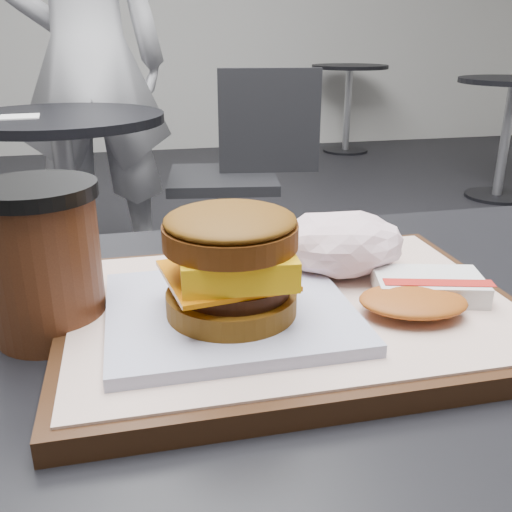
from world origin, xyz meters
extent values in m
cube|color=black|center=(0.00, 0.00, 0.75)|extent=(0.80, 0.60, 0.04)
cube|color=#311B0D|center=(-0.01, 0.03, 0.78)|extent=(0.38, 0.28, 0.02)
cube|color=beige|center=(-0.01, 0.03, 0.79)|extent=(0.36, 0.26, 0.00)
cube|color=silver|center=(-0.06, 0.01, 0.80)|extent=(0.19, 0.17, 0.01)
cylinder|color=brown|center=(-0.06, 0.00, 0.81)|extent=(0.10, 0.10, 0.02)
cylinder|color=black|center=(-0.06, 0.00, 0.82)|extent=(0.09, 0.09, 0.01)
cube|color=orange|center=(-0.07, 0.00, 0.83)|extent=(0.10, 0.10, 0.00)
cube|color=yellow|center=(-0.06, 0.00, 0.84)|extent=(0.09, 0.09, 0.02)
cylinder|color=#61310D|center=(-0.06, 0.00, 0.86)|extent=(0.10, 0.10, 0.02)
ellipsoid|color=brown|center=(-0.06, 0.00, 0.87)|extent=(0.10, 0.10, 0.02)
cube|color=silver|center=(0.11, 0.01, 0.80)|extent=(0.10, 0.08, 0.02)
cube|color=#B21D17|center=(0.11, 0.00, 0.81)|extent=(0.09, 0.04, 0.00)
ellipsoid|color=#B05A1C|center=(0.08, -0.02, 0.80)|extent=(0.10, 0.08, 0.01)
cylinder|color=#442010|center=(-0.20, 0.05, 0.83)|extent=(0.09, 0.09, 0.13)
cylinder|color=black|center=(-0.20, 0.05, 0.89)|extent=(0.09, 0.09, 0.01)
cylinder|color=black|center=(-0.35, 1.65, 0.01)|extent=(0.44, 0.44, 0.02)
cylinder|color=#A5A5AA|center=(-0.35, 1.65, 0.37)|extent=(0.07, 0.07, 0.70)
cylinder|color=black|center=(-0.35, 1.65, 0.73)|extent=(0.70, 0.70, 0.03)
cube|color=white|center=(-0.46, 1.60, 0.75)|extent=(0.13, 0.13, 0.00)
cylinder|color=#A8A7AC|center=(0.23, 1.81, 0.22)|extent=(0.06, 0.06, 0.44)
cube|color=black|center=(0.23, 1.81, 0.46)|extent=(0.48, 0.48, 0.04)
cube|color=black|center=(0.42, 1.81, 0.68)|extent=(0.40, 0.09, 0.40)
imported|color=silver|center=(-0.26, 2.20, 0.90)|extent=(0.66, 0.43, 1.79)
cylinder|color=black|center=(2.20, 2.80, 0.01)|extent=(0.40, 0.40, 0.02)
cylinder|color=#A5A5AA|center=(2.20, 2.80, 0.37)|extent=(0.06, 0.06, 0.70)
cylinder|color=black|center=(1.80, 4.50, 0.01)|extent=(0.40, 0.40, 0.02)
cylinder|color=#A5A5AA|center=(1.80, 4.50, 0.37)|extent=(0.06, 0.06, 0.70)
cylinder|color=black|center=(1.80, 4.50, 0.73)|extent=(0.66, 0.66, 0.03)
camera|label=1|loc=(-0.13, -0.39, 1.00)|focal=40.00mm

